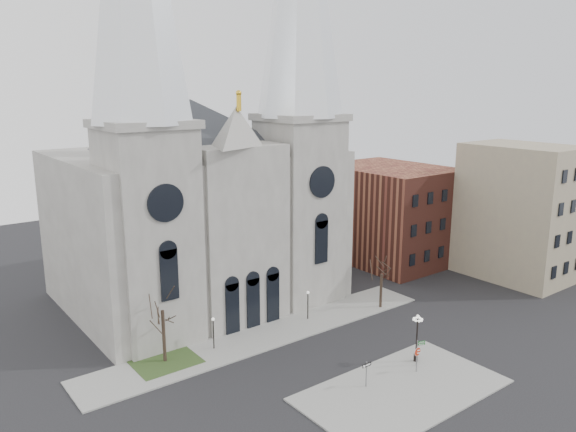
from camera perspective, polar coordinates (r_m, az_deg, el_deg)
ground at (r=52.48m, az=5.00°, el=-16.07°), size 160.00×160.00×0.00m
sidewalk_near at (r=51.32m, az=11.52°, el=-16.93°), size 18.00×10.00×0.14m
sidewalk_far at (r=60.10m, az=-2.21°, el=-11.97°), size 40.00×6.00×0.14m
grass_patch at (r=56.02m, az=-12.37°, el=-14.24°), size 6.00×5.00×0.18m
cathedral at (r=64.90m, az=-8.42°, el=6.73°), size 33.00×26.66×54.00m
bg_building_brick at (r=84.71m, az=10.17°, el=0.27°), size 14.00×18.00×14.00m
bg_building_tan at (r=81.38m, az=22.40°, el=0.39°), size 10.00×14.00×18.00m
tree_left at (r=53.74m, az=-12.65°, el=-9.02°), size 3.20×3.20×7.50m
tree_right at (r=66.26m, az=9.50°, el=-5.61°), size 3.20×3.20×6.00m
ped_lamp_left at (r=56.65m, az=-7.59°, el=-11.19°), size 0.32×0.32×3.26m
ped_lamp_right at (r=62.89m, az=2.04°, el=-8.55°), size 0.32×0.32×3.26m
stop_sign at (r=53.47m, az=12.99°, el=-13.51°), size 0.83×0.33×2.43m
globe_lamp at (r=54.83m, az=12.98°, el=-11.43°), size 1.19×1.19×4.68m
one_way_sign at (r=50.45m, az=7.97°, el=-15.23°), size 1.02×0.10×2.32m
street_name_sign at (r=54.70m, az=13.06°, el=-13.20°), size 0.75×0.35×2.51m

